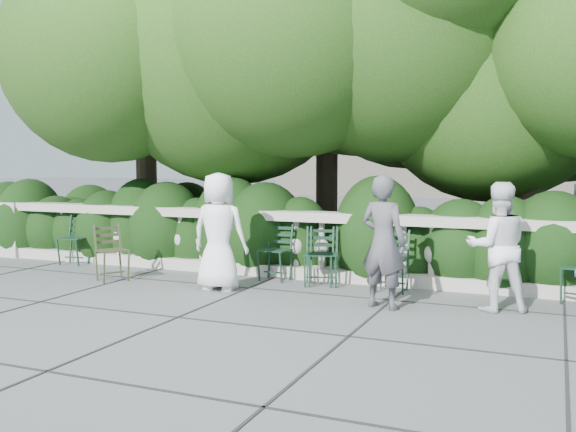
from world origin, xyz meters
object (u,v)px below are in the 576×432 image
at_px(chair_d, 389,294).
at_px(chair_e, 318,288).
at_px(person_businessman, 219,232).
at_px(person_casual_man, 498,247).
at_px(chair_c, 323,288).
at_px(chair_weathered, 116,282).
at_px(chair_a, 69,266).
at_px(chair_b, 270,282).
at_px(person_woman_grey, 383,242).

relative_size(chair_d, chair_e, 1.00).
bearing_deg(person_businessman, person_casual_man, -179.33).
xyz_separation_m(chair_c, chair_weathered, (-2.89, -0.78, 0.00)).
height_order(chair_c, person_businessman, person_businessman).
xyz_separation_m(chair_a, chair_weathered, (1.65, -0.88, 0.00)).
relative_size(chair_b, chair_c, 1.00).
xyz_separation_m(chair_weathered, person_woman_grey, (3.95, -0.08, 0.80)).
bearing_deg(chair_c, chair_b, 156.32).
height_order(chair_d, chair_weathered, same).
xyz_separation_m(chair_c, chair_e, (-0.06, -0.02, 0.00)).
bearing_deg(chair_b, person_woman_grey, -23.94).
distance_m(chair_b, chair_d, 1.78).
relative_size(person_woman_grey, person_casual_man, 1.05).
relative_size(chair_a, chair_d, 1.00).
height_order(chair_d, person_casual_man, person_casual_man).
bearing_deg(chair_d, chair_weathered, -170.26).
bearing_deg(chair_d, person_businessman, -165.05).
bearing_deg(chair_e, chair_a, 163.42).
distance_m(chair_weathered, person_businessman, 1.82).
relative_size(person_businessman, person_woman_grey, 1.00).
bearing_deg(person_woman_grey, person_casual_man, -146.86).
bearing_deg(chair_c, chair_a, 161.73).
relative_size(chair_c, chair_weathered, 1.00).
bearing_deg(chair_b, person_businessman, -115.94).
bearing_deg(person_businessman, chair_e, -154.11).
bearing_deg(person_woman_grey, chair_b, -11.04).
bearing_deg(person_woman_grey, chair_a, 5.87).
xyz_separation_m(chair_e, person_woman_grey, (1.13, -0.84, 0.80)).
xyz_separation_m(chair_d, person_casual_man, (1.39, -0.44, 0.75)).
xyz_separation_m(chair_a, person_businessman, (3.28, -0.76, 0.80)).
height_order(chair_e, person_businessman, person_businessman).
relative_size(chair_b, chair_weathered, 1.00).
relative_size(chair_a, person_woman_grey, 0.53).
bearing_deg(chair_a, person_woman_grey, -16.67).
bearing_deg(chair_weathered, person_woman_grey, -58.66).
bearing_deg(chair_b, chair_e, -5.70).
bearing_deg(chair_e, chair_c, -0.51).
height_order(chair_c, person_woman_grey, person_woman_grey).
distance_m(chair_a, person_businessman, 3.46).
bearing_deg(chair_e, person_businessman, -166.55).
height_order(chair_a, chair_weathered, same).
relative_size(chair_e, chair_weathered, 1.00).
relative_size(chair_b, chair_d, 1.00).
bearing_deg(chair_weathered, chair_c, -42.46).
bearing_deg(chair_d, chair_e, 178.56).
relative_size(chair_d, person_woman_grey, 0.53).
distance_m(chair_a, chair_e, 4.47).
bearing_deg(chair_a, person_casual_man, -11.61).
xyz_separation_m(person_woman_grey, person_casual_man, (1.26, 0.40, -0.04)).
distance_m(chair_a, chair_b, 3.70).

